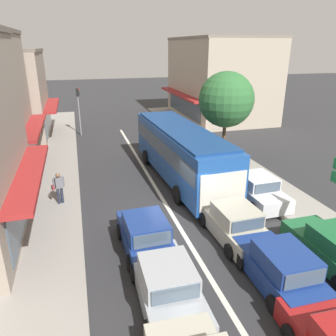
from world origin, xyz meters
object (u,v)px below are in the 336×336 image
at_px(hatchback_adjacent_lane_trail, 145,235).
at_px(street_tree_right, 226,100).
at_px(parked_sedan_kerb_front, 336,250).
at_px(parked_sedan_kerb_rear, 185,135).
at_px(pedestrian_with_handbag_near, 59,186).
at_px(sedan_queue_gap_filler, 235,224).
at_px(city_bus, 181,150).
at_px(traffic_light_downstreet, 78,104).
at_px(sedan_behind_bus_near, 167,285).
at_px(hatchback_adjacent_lane_lead, 280,269).
at_px(parked_sedan_kerb_second, 256,189).
at_px(parked_hatchback_kerb_third, 215,156).

distance_m(hatchback_adjacent_lane_trail, street_tree_right, 12.79).
distance_m(parked_sedan_kerb_front, parked_sedan_kerb_rear, 17.04).
bearing_deg(pedestrian_with_handbag_near, sedan_queue_gap_filler, -35.61).
distance_m(city_bus, parked_sedan_kerb_front, 9.95).
bearing_deg(traffic_light_downstreet, sedan_behind_bus_near, -84.94).
bearing_deg(parked_sedan_kerb_front, pedestrian_with_handbag_near, 141.58).
height_order(hatchback_adjacent_lane_trail, sedan_queue_gap_filler, hatchback_adjacent_lane_trail).
xyz_separation_m(hatchback_adjacent_lane_lead, traffic_light_downstreet, (-5.75, 22.22, 2.15)).
bearing_deg(street_tree_right, city_bus, -144.74).
bearing_deg(parked_sedan_kerb_second, parked_sedan_kerb_front, -89.58).
height_order(city_bus, parked_hatchback_kerb_third, city_bus).
distance_m(hatchback_adjacent_lane_trail, pedestrian_with_handbag_near, 6.00).
xyz_separation_m(sedan_behind_bus_near, parked_sedan_kerb_front, (6.42, 0.14, 0.00)).
relative_size(hatchback_adjacent_lane_lead, parked_sedan_kerb_front, 0.88).
xyz_separation_m(parked_sedan_kerb_second, traffic_light_downstreet, (-8.32, 16.20, 2.19)).
relative_size(sedan_queue_gap_filler, parked_sedan_kerb_front, 1.01).
bearing_deg(sedan_behind_bus_near, parked_sedan_kerb_front, 1.21).
bearing_deg(pedestrian_with_handbag_near, sedan_behind_bus_near, -66.81).
distance_m(sedan_behind_bus_near, parked_hatchback_kerb_third, 13.00).
relative_size(parked_sedan_kerb_second, traffic_light_downstreet, 1.01).
relative_size(street_tree_right, pedestrian_with_handbag_near, 3.73).
height_order(parked_sedan_kerb_rear, street_tree_right, street_tree_right).
xyz_separation_m(city_bus, traffic_light_downstreet, (-5.45, 12.35, 0.97)).
xyz_separation_m(sedan_queue_gap_filler, traffic_light_downstreet, (-5.67, 19.11, 2.19)).
bearing_deg(parked_sedan_kerb_rear, hatchback_adjacent_lane_trail, -114.13).
bearing_deg(street_tree_right, sedan_behind_bus_near, -121.49).
height_order(city_bus, sedan_queue_gap_filler, city_bus).
height_order(parked_sedan_kerb_front, parked_hatchback_kerb_third, parked_hatchback_kerb_third).
bearing_deg(parked_sedan_kerb_second, sedan_queue_gap_filler, -132.38).
distance_m(sedan_behind_bus_near, parked_sedan_kerb_rear, 18.30).
bearing_deg(parked_sedan_kerb_rear, parked_sedan_kerb_second, -89.66).
height_order(city_bus, pedestrian_with_handbag_near, city_bus).
bearing_deg(pedestrian_with_handbag_near, parked_sedan_kerb_front, -38.42).
height_order(hatchback_adjacent_lane_lead, street_tree_right, street_tree_right).
height_order(sedan_queue_gap_filler, parked_sedan_kerb_rear, same).
xyz_separation_m(parked_sedan_kerb_front, street_tree_right, (1.24, 12.37, 3.53)).
height_order(hatchback_adjacent_lane_lead, parked_sedan_kerb_rear, hatchback_adjacent_lane_lead).
relative_size(city_bus, parked_sedan_kerb_front, 2.60).
distance_m(sedan_queue_gap_filler, street_tree_right, 11.03).
distance_m(city_bus, hatchback_adjacent_lane_trail, 7.64).
bearing_deg(hatchback_adjacent_lane_trail, parked_sedan_kerb_rear, 65.87).
xyz_separation_m(sedan_queue_gap_filler, parked_sedan_kerb_front, (2.70, -2.69, 0.00)).
distance_m(city_bus, sedan_behind_bus_near, 10.27).
xyz_separation_m(hatchback_adjacent_lane_lead, parked_sedan_kerb_rear, (2.50, 17.47, -0.05)).
bearing_deg(parked_sedan_kerb_front, parked_hatchback_kerb_third, 89.72).
height_order(hatchback_adjacent_lane_lead, parked_hatchback_kerb_third, same).
bearing_deg(city_bus, street_tree_right, 35.26).
xyz_separation_m(sedan_behind_bus_near, parked_hatchback_kerb_third, (6.47, 11.27, 0.05)).
xyz_separation_m(traffic_light_downstreet, street_tree_right, (9.60, -9.42, 1.34)).
relative_size(hatchback_adjacent_lane_trail, pedestrian_with_handbag_near, 2.29).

